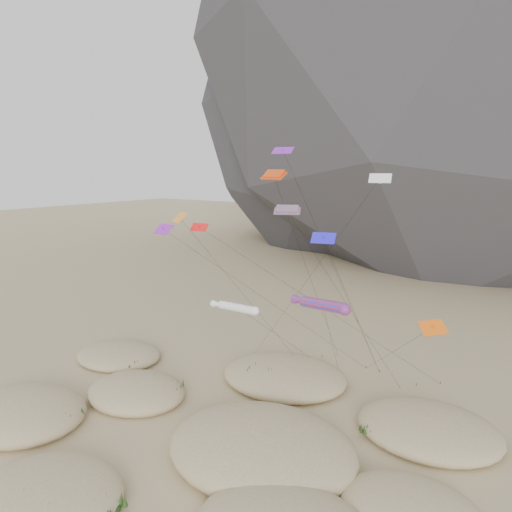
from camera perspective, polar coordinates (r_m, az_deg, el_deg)
The scene contains 9 objects.
ground at distance 45.94m, azimuth -6.40°, elevation -21.87°, with size 500.00×500.00×0.00m, color #CCB789.
dunes at distance 48.48m, azimuth -4.06°, elevation -18.98°, with size 50.73×38.97×4.18m.
dune_grass at distance 48.09m, azimuth -3.89°, elevation -19.05°, with size 42.61×28.76×1.50m.
kite_stakes at distance 63.52m, azimuth 10.01°, elevation -12.34°, with size 22.54×4.85×0.30m.
rainbow_tube_kite at distance 49.48m, azimuth 7.44°, elevation -5.52°, with size 7.73×11.12×11.90m.
white_tube_kite at distance 47.46m, azimuth -2.36°, elevation -5.90°, with size 6.36×17.57×11.83m.
orange_parafoil at distance 49.17m, azimuth 2.13°, elevation 8.96°, with size 2.92×15.95×24.05m.
multi_parafoil at distance 47.23m, azimuth 3.76°, elevation 5.00°, with size 9.46×12.51×20.78m.
delta_kites at distance 48.05m, azimuth 1.87°, elevation 2.53°, with size 30.51×19.12×26.10m.
Camera 1 is at (25.48, -29.45, 24.36)m, focal length 35.00 mm.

